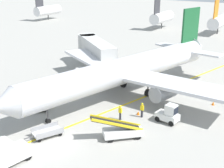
{
  "coord_description": "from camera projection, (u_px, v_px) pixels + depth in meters",
  "views": [
    {
      "loc": [
        18.15,
        -18.01,
        15.13
      ],
      "look_at": [
        -0.74,
        10.8,
        2.5
      ],
      "focal_mm": 49.21,
      "sensor_mm": 36.0,
      "label": 1
    }
  ],
  "objects": [
    {
      "name": "belt_loader_aft_hold",
      "position": [
        41.0,
        100.0,
        36.47
      ],
      "size": [
        4.13,
        4.67,
        2.59
      ],
      "color": "silver",
      "rests_on": "ground"
    },
    {
      "name": "safety_cone_wingtip_left",
      "position": [
        138.0,
        113.0,
        34.45
      ],
      "size": [
        0.36,
        0.36,
        0.44
      ],
      "primitive_type": "cone",
      "color": "orange",
      "rests_on": "ground"
    },
    {
      "name": "safety_cone_nose_right",
      "position": [
        213.0,
        103.0,
        36.96
      ],
      "size": [
        0.36,
        0.36,
        0.44
      ],
      "primitive_type": "cone",
      "color": "orange",
      "rests_on": "ground"
    },
    {
      "name": "airliner",
      "position": [
        128.0,
        69.0,
        39.08
      ],
      "size": [
        27.92,
        34.95,
        10.1
      ],
      "color": "silver",
      "rests_on": "ground"
    },
    {
      "name": "belt_loader_forward_hold",
      "position": [
        122.0,
        131.0,
        29.48
      ],
      "size": [
        4.41,
        4.43,
        2.59
      ],
      "color": "silver",
      "rests_on": "ground"
    },
    {
      "name": "taxi_line_yellow",
      "position": [
        82.0,
        121.0,
        33.0
      ],
      "size": [
        19.35,
        77.77,
        0.01
      ],
      "primitive_type": "cube",
      "rotation": [
        0.0,
        0.0,
        -0.24
      ],
      "color": "yellow",
      "rests_on": "ground"
    },
    {
      "name": "ground_plane",
      "position": [
        55.0,
        144.0,
        28.69
      ],
      "size": [
        300.0,
        300.0,
        0.0
      ],
      "primitive_type": "plane",
      "color": "#9E9B93"
    },
    {
      "name": "distant_aircraft_far_left",
      "position": [
        48.0,
        10.0,
        101.48
      ],
      "size": [
        3.0,
        10.1,
        8.8
      ],
      "color": "silver",
      "rests_on": "ground"
    },
    {
      "name": "ground_crew_marshaller",
      "position": [
        142.0,
        110.0,
        33.64
      ],
      "size": [
        0.36,
        0.24,
        1.7
      ],
      "color": "#26262D",
      "rests_on": "ground"
    },
    {
      "name": "safety_cone_nose_left",
      "position": [
        53.0,
        80.0,
        44.79
      ],
      "size": [
        0.36,
        0.36,
        0.44
      ],
      "primitive_type": "cone",
      "color": "orange",
      "rests_on": "ground"
    },
    {
      "name": "ground_crew_wing_walker",
      "position": [
        120.0,
        112.0,
        33.04
      ],
      "size": [
        0.36,
        0.24,
        1.7
      ],
      "color": "#26262D",
      "rests_on": "ground"
    },
    {
      "name": "baggage_cart_empty_trailing",
      "position": [
        47.0,
        132.0,
        29.82
      ],
      "size": [
        2.57,
        3.75,
        0.94
      ],
      "color": "#A5A5A8",
      "rests_on": "ground"
    },
    {
      "name": "baggage_tug_near_wing",
      "position": [
        169.0,
        114.0,
        32.48
      ],
      "size": [
        2.54,
        1.58,
        2.1
      ],
      "color": "silver",
      "rests_on": "ground"
    },
    {
      "name": "baggage_tug_by_cargo_door",
      "position": [
        79.0,
        76.0,
        44.39
      ],
      "size": [
        1.33,
        2.4,
        2.1
      ],
      "color": "silver",
      "rests_on": "ground"
    },
    {
      "name": "distant_aircraft_mid_left",
      "position": [
        162.0,
        17.0,
        85.58
      ],
      "size": [
        3.0,
        10.1,
        8.8
      ],
      "color": "silver",
      "rests_on": "ground"
    },
    {
      "name": "jet_bridge",
      "position": [
        94.0,
        47.0,
        50.2
      ],
      "size": [
        11.78,
        9.6,
        4.85
      ],
      "color": "beige",
      "rests_on": "ground"
    },
    {
      "name": "pushback_tug",
      "position": [
        6.0,
        153.0,
        25.4
      ],
      "size": [
        2.44,
        3.85,
        2.2
      ],
      "color": "silver",
      "rests_on": "ground"
    },
    {
      "name": "distant_aircraft_mid_right",
      "position": [
        218.0,
        21.0,
        78.17
      ],
      "size": [
        3.0,
        10.1,
        8.8
      ],
      "color": "silver",
      "rests_on": "ground"
    }
  ]
}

